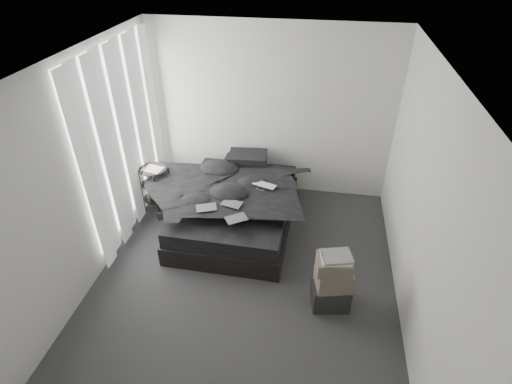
% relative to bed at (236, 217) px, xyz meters
% --- Properties ---
extents(floor, '(3.60, 4.20, 0.01)m').
position_rel_bed_xyz_m(floor, '(0.33, -1.02, -0.14)').
color(floor, '#313033').
rests_on(floor, ground).
extents(ceiling, '(3.60, 4.20, 0.01)m').
position_rel_bed_xyz_m(ceiling, '(0.33, -1.02, 2.46)').
color(ceiling, white).
rests_on(ceiling, ground).
extents(wall_back, '(3.60, 0.01, 2.60)m').
position_rel_bed_xyz_m(wall_back, '(0.33, 1.08, 1.16)').
color(wall_back, silver).
rests_on(wall_back, ground).
extents(wall_front, '(3.60, 0.01, 2.60)m').
position_rel_bed_xyz_m(wall_front, '(0.33, -3.12, 1.16)').
color(wall_front, silver).
rests_on(wall_front, ground).
extents(wall_left, '(0.01, 4.20, 2.60)m').
position_rel_bed_xyz_m(wall_left, '(-1.47, -1.02, 1.16)').
color(wall_left, silver).
rests_on(wall_left, ground).
extents(wall_right, '(0.01, 4.20, 2.60)m').
position_rel_bed_xyz_m(wall_right, '(2.13, -1.02, 1.16)').
color(wall_right, silver).
rests_on(wall_right, ground).
extents(window_left, '(0.02, 2.00, 2.30)m').
position_rel_bed_xyz_m(window_left, '(-1.45, -0.12, 1.21)').
color(window_left, white).
rests_on(window_left, wall_left).
extents(curtain_left, '(0.06, 2.12, 2.48)m').
position_rel_bed_xyz_m(curtain_left, '(-1.40, -0.12, 1.14)').
color(curtain_left, white).
rests_on(curtain_left, wall_left).
extents(bed, '(1.57, 2.05, 0.27)m').
position_rel_bed_xyz_m(bed, '(0.00, 0.00, 0.00)').
color(bed, black).
rests_on(bed, floor).
extents(mattress, '(1.51, 1.99, 0.22)m').
position_rel_bed_xyz_m(mattress, '(-0.00, 0.00, 0.25)').
color(mattress, black).
rests_on(mattress, bed).
extents(duvet, '(1.52, 1.75, 0.24)m').
position_rel_bed_xyz_m(duvet, '(-0.00, -0.05, 0.47)').
color(duvet, black).
rests_on(duvet, mattress).
extents(pillow_lower, '(0.62, 0.42, 0.14)m').
position_rel_bed_xyz_m(pillow_lower, '(-0.03, 0.78, 0.42)').
color(pillow_lower, black).
rests_on(pillow_lower, mattress).
extents(pillow_upper, '(0.60, 0.44, 0.13)m').
position_rel_bed_xyz_m(pillow_upper, '(0.03, 0.76, 0.55)').
color(pillow_upper, black).
rests_on(pillow_upper, pillow_lower).
extents(laptop, '(0.37, 0.30, 0.03)m').
position_rel_bed_xyz_m(laptop, '(0.37, 0.04, 0.60)').
color(laptop, silver).
rests_on(laptop, duvet).
extents(comic_a, '(0.30, 0.25, 0.01)m').
position_rel_bed_xyz_m(comic_a, '(-0.26, -0.53, 0.59)').
color(comic_a, black).
rests_on(comic_a, duvet).
extents(comic_b, '(0.29, 0.22, 0.01)m').
position_rel_bed_xyz_m(comic_b, '(0.04, -0.39, 0.60)').
color(comic_b, black).
rests_on(comic_b, duvet).
extents(comic_c, '(0.30, 0.28, 0.01)m').
position_rel_bed_xyz_m(comic_c, '(0.16, -0.69, 0.60)').
color(comic_c, black).
rests_on(comic_c, duvet).
extents(side_stand, '(0.50, 0.50, 0.72)m').
position_rel_bed_xyz_m(side_stand, '(-1.23, 0.16, 0.22)').
color(side_stand, black).
rests_on(side_stand, floor).
extents(papers, '(0.31, 0.25, 0.01)m').
position_rel_bed_xyz_m(papers, '(-1.23, 0.15, 0.59)').
color(papers, white).
rests_on(papers, side_stand).
extents(floor_books, '(0.18, 0.21, 0.12)m').
position_rel_bed_xyz_m(floor_books, '(-1.14, 0.00, -0.07)').
color(floor_books, black).
rests_on(floor_books, floor).
extents(box_lower, '(0.46, 0.38, 0.30)m').
position_rel_bed_xyz_m(box_lower, '(1.35, -1.24, 0.01)').
color(box_lower, black).
rests_on(box_lower, floor).
extents(box_mid, '(0.44, 0.38, 0.23)m').
position_rel_bed_xyz_m(box_mid, '(1.36, -1.24, 0.28)').
color(box_mid, '#574E44').
rests_on(box_mid, box_lower).
extents(box_upper, '(0.39, 0.33, 0.16)m').
position_rel_bed_xyz_m(box_upper, '(1.34, -1.24, 0.48)').
color(box_upper, '#574E44').
rests_on(box_upper, box_mid).
extents(art_book_white, '(0.35, 0.30, 0.03)m').
position_rel_bed_xyz_m(art_book_white, '(1.35, -1.24, 0.57)').
color(art_book_white, silver).
rests_on(art_book_white, box_upper).
extents(art_book_snake, '(0.35, 0.31, 0.03)m').
position_rel_bed_xyz_m(art_book_snake, '(1.36, -1.24, 0.60)').
color(art_book_snake, silver).
rests_on(art_book_snake, art_book_white).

